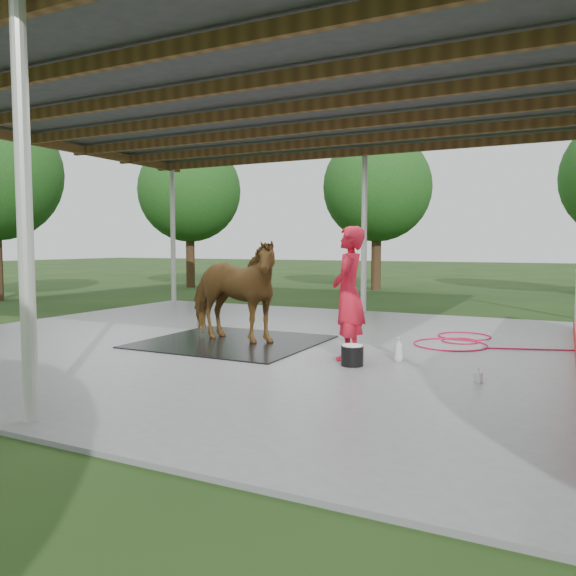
% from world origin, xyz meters
% --- Properties ---
extents(ground, '(100.00, 100.00, 0.00)m').
position_xyz_m(ground, '(0.00, 0.00, 0.00)').
color(ground, '#1E3814').
extents(concrete_slab, '(12.00, 10.00, 0.05)m').
position_xyz_m(concrete_slab, '(0.00, 0.00, 0.03)').
color(concrete_slab, slate).
rests_on(concrete_slab, ground).
extents(pavilion_structure, '(12.60, 10.60, 4.05)m').
position_xyz_m(pavilion_structure, '(0.00, -0.00, 3.97)').
color(pavilion_structure, beige).
rests_on(pavilion_structure, ground).
extents(tree_belt, '(28.00, 28.00, 5.80)m').
position_xyz_m(tree_belt, '(0.30, 0.90, 3.79)').
color(tree_belt, '#382314').
rests_on(tree_belt, ground).
extents(rubber_mat, '(2.78, 2.61, 0.02)m').
position_xyz_m(rubber_mat, '(-0.60, -0.29, 0.06)').
color(rubber_mat, black).
rests_on(rubber_mat, concrete_slab).
extents(horse, '(2.07, 1.11, 1.67)m').
position_xyz_m(horse, '(-0.60, -0.29, 0.91)').
color(horse, brown).
rests_on(horse, rubber_mat).
extents(handler, '(0.52, 0.73, 1.89)m').
position_xyz_m(handler, '(1.62, -0.73, 0.99)').
color(handler, red).
rests_on(handler, concrete_slab).
extents(wash_bucket, '(0.30, 0.30, 0.28)m').
position_xyz_m(wash_bucket, '(1.83, -1.13, 0.20)').
color(wash_bucket, black).
rests_on(wash_bucket, concrete_slab).
extents(soap_bottle_a, '(0.15, 0.15, 0.34)m').
position_xyz_m(soap_bottle_a, '(2.31, -0.56, 0.22)').
color(soap_bottle_a, silver).
rests_on(soap_bottle_a, concrete_slab).
extents(soap_bottle_b, '(0.10, 0.10, 0.18)m').
position_xyz_m(soap_bottle_b, '(3.48, -1.34, 0.14)').
color(soap_bottle_b, '#338CD8').
rests_on(soap_bottle_b, concrete_slab).
extents(hose_coil, '(2.41, 2.02, 0.02)m').
position_xyz_m(hose_coil, '(2.77, 1.42, 0.06)').
color(hose_coil, '#C20D3C').
rests_on(hose_coil, concrete_slab).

